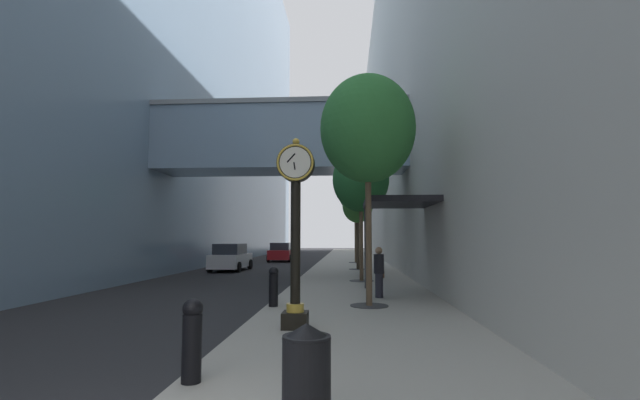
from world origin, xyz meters
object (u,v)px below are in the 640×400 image
(bollard_nearest, at_px, (192,338))
(street_tree_mid_far, at_px, (358,206))
(street_tree_near, at_px, (368,129))
(street_tree_far, at_px, (355,193))
(trash_bin, at_px, (306,372))
(car_white_near, at_px, (231,258))
(car_red_mid, at_px, (281,252))
(bollard_third, at_px, (273,285))
(pedestrian_walking, at_px, (379,271))
(street_clock, at_px, (296,222))
(street_tree_mid_near, at_px, (361,180))

(bollard_nearest, relative_size, street_tree_mid_far, 0.22)
(bollard_nearest, height_order, street_tree_mid_far, street_tree_mid_far)
(street_tree_near, height_order, street_tree_far, street_tree_far)
(street_tree_near, relative_size, trash_bin, 6.48)
(car_white_near, relative_size, car_red_mid, 1.07)
(trash_bin, relative_size, car_red_mid, 0.26)
(street_tree_near, distance_m, car_white_near, 17.30)
(bollard_third, height_order, street_tree_far, street_tree_far)
(street_tree_mid_far, distance_m, car_red_mid, 13.12)
(street_tree_mid_far, height_order, pedestrian_walking, street_tree_mid_far)
(pedestrian_walking, height_order, car_red_mid, pedestrian_walking)
(street_tree_near, bearing_deg, bollard_nearest, -111.78)
(bollard_nearest, distance_m, car_red_mid, 32.52)
(street_tree_mid_far, height_order, street_tree_far, street_tree_far)
(street_clock, xyz_separation_m, car_red_mid, (-4.67, 28.68, -1.64))
(pedestrian_walking, bearing_deg, street_tree_mid_far, 91.85)
(street_tree_mid_far, bearing_deg, car_white_near, 178.74)
(street_tree_near, distance_m, street_tree_mid_near, 7.26)
(car_white_near, distance_m, car_red_mid, 10.91)
(bollard_third, distance_m, car_red_mid, 25.98)
(street_tree_near, bearing_deg, street_tree_far, 90.00)
(street_clock, distance_m, street_tree_mid_near, 10.86)
(street_tree_far, bearing_deg, trash_bin, -92.01)
(street_clock, height_order, street_tree_near, street_tree_near)
(street_tree_far, bearing_deg, car_red_mid, 149.84)
(street_clock, height_order, car_white_near, street_clock)
(bollard_third, distance_m, car_white_near, 15.82)
(pedestrian_walking, distance_m, car_red_mid, 24.65)
(bollard_nearest, distance_m, street_tree_mid_near, 14.90)
(street_tree_mid_near, bearing_deg, street_tree_near, -90.00)
(street_tree_mid_far, relative_size, car_red_mid, 1.25)
(bollard_nearest, relative_size, bollard_third, 1.00)
(street_clock, xyz_separation_m, street_tree_far, (1.75, 24.95, 3.16))
(bollard_third, xyz_separation_m, street_tree_mid_far, (2.74, 14.74, 3.31))
(street_tree_far, xyz_separation_m, trash_bin, (-1.05, -29.82, -4.91))
(street_tree_near, distance_m, street_tree_mid_far, 14.54)
(bollard_third, relative_size, pedestrian_walking, 0.68)
(street_tree_mid_far, xyz_separation_m, trash_bin, (-1.05, -22.58, -3.36))
(bollard_third, xyz_separation_m, pedestrian_walking, (3.15, 2.03, 0.27))
(car_red_mid, bearing_deg, car_white_near, -98.35)
(bollard_nearest, bearing_deg, bollard_third, 90.00)
(pedestrian_walking, distance_m, car_white_near, 15.40)
(street_tree_far, relative_size, pedestrian_walking, 4.27)
(car_red_mid, bearing_deg, trash_bin, -80.89)
(street_tree_mid_near, relative_size, street_tree_mid_far, 1.22)
(street_clock, height_order, bollard_nearest, street_clock)
(bollard_nearest, height_order, car_red_mid, car_red_mid)
(bollard_nearest, relative_size, car_red_mid, 0.28)
(street_clock, xyz_separation_m, street_tree_mid_far, (1.75, 17.70, 1.61))
(street_clock, distance_m, bollard_third, 3.56)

